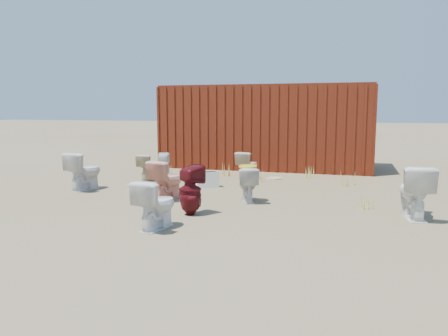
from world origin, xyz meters
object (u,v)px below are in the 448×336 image
(shipping_container, at_px, (267,127))
(toilet_front_maroon, at_px, (190,190))
(toilet_front_pink, at_px, (167,180))
(loose_tank, at_px, (207,180))
(toilet_front_c, at_px, (156,204))
(toilet_back_beige_right, at_px, (248,165))
(toilet_back_beige_left, at_px, (149,167))
(toilet_front_e, at_px, (414,192))
(toilet_back_e, at_px, (412,192))
(toilet_back_a, at_px, (163,167))
(toilet_front_a, at_px, (84,171))
(toilet_back_yellowlid, at_px, (248,184))

(shipping_container, distance_m, toilet_front_maroon, 6.41)
(toilet_front_pink, relative_size, loose_tank, 1.53)
(toilet_front_c, xyz_separation_m, toilet_back_beige_right, (0.24, 4.76, -0.02))
(toilet_back_beige_left, bearing_deg, toilet_front_e, 165.83)
(toilet_back_beige_left, distance_m, toilet_back_beige_right, 2.43)
(toilet_back_beige_left, distance_m, loose_tank, 1.78)
(toilet_front_c, distance_m, loose_tank, 3.44)
(toilet_front_c, distance_m, toilet_back_e, 4.15)
(shipping_container, bearing_deg, toilet_front_e, -58.31)
(toilet_front_c, bearing_deg, toilet_back_a, -56.27)
(toilet_front_a, distance_m, loose_tank, 2.65)
(toilet_front_c, xyz_separation_m, toilet_back_beige_left, (-2.06, 3.97, -0.04))
(toilet_front_maroon, relative_size, toilet_back_e, 1.08)
(toilet_front_pink, distance_m, toilet_front_e, 4.38)
(toilet_front_pink, bearing_deg, toilet_back_a, -48.43)
(toilet_front_pink, distance_m, toilet_back_a, 2.19)
(toilet_back_beige_left, height_order, toilet_back_beige_right, toilet_back_beige_right)
(toilet_back_beige_left, bearing_deg, toilet_front_pink, 131.52)
(toilet_front_e, bearing_deg, toilet_back_a, -28.29)
(toilet_back_a, xyz_separation_m, toilet_back_yellowlid, (2.51, -1.77, -0.01))
(shipping_container, distance_m, toilet_front_e, 6.58)
(toilet_back_beige_left, bearing_deg, toilet_front_c, 124.55)
(toilet_back_a, relative_size, toilet_back_beige_right, 0.98)
(toilet_front_c, relative_size, loose_tank, 1.45)
(toilet_front_c, xyz_separation_m, toilet_front_maroon, (0.17, 0.94, 0.05))
(toilet_back_a, relative_size, toilet_back_e, 0.89)
(toilet_front_a, bearing_deg, toilet_front_e, -175.16)
(shipping_container, relative_size, toilet_front_a, 7.31)
(toilet_back_beige_right, bearing_deg, toilet_front_c, 102.06)
(shipping_container, xyz_separation_m, toilet_back_yellowlid, (0.61, -5.10, -0.87))
(toilet_front_maroon, height_order, toilet_back_e, toilet_front_maroon)
(toilet_front_a, bearing_deg, toilet_front_pink, 180.00)
(shipping_container, distance_m, toilet_front_pink, 5.44)
(toilet_front_pink, xyz_separation_m, toilet_front_e, (4.37, -0.26, 0.05))
(toilet_front_c, relative_size, toilet_back_e, 0.96)
(toilet_back_a, bearing_deg, toilet_front_pink, 100.83)
(toilet_front_pink, bearing_deg, toilet_front_e, -167.98)
(toilet_front_a, distance_m, toilet_back_beige_left, 1.75)
(toilet_front_e, distance_m, toilet_back_yellowlid, 2.86)
(shipping_container, bearing_deg, toilet_front_pink, -100.05)
(toilet_front_e, xyz_separation_m, loose_tank, (-4.04, 1.68, -0.25))
(toilet_front_pink, xyz_separation_m, toilet_front_c, (0.71, -2.00, -0.02))
(toilet_front_pink, xyz_separation_m, toilet_back_a, (-0.96, 1.97, -0.04))
(shipping_container, xyz_separation_m, toilet_front_pink, (-0.94, -5.30, -0.82))
(shipping_container, relative_size, loose_tank, 12.00)
(toilet_front_pink, relative_size, toilet_back_yellowlid, 1.16)
(toilet_front_maroon, height_order, toilet_back_beige_left, toilet_front_maroon)
(toilet_front_a, xyz_separation_m, toilet_back_yellowlid, (3.64, -0.19, -0.08))
(toilet_front_maroon, distance_m, toilet_back_beige_right, 3.82)
(toilet_back_beige_right, relative_size, loose_tank, 1.38)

